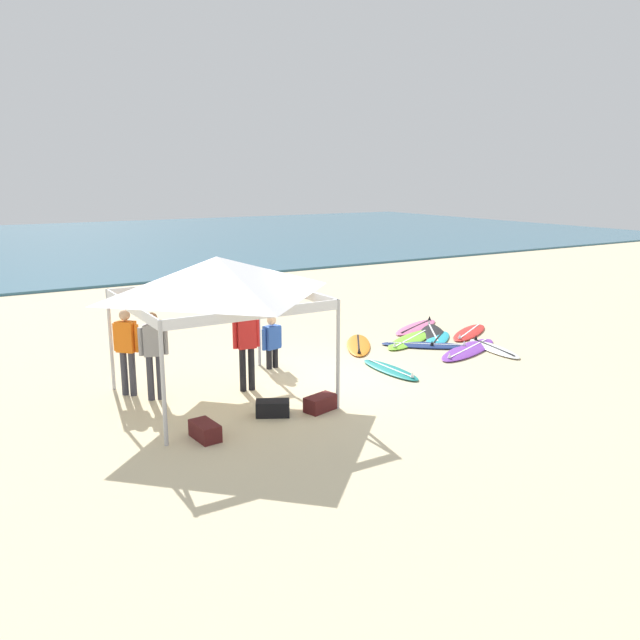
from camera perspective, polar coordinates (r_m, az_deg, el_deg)
The scene contains 20 objects.
ground_plane at distance 13.69m, azimuth 0.25°, elevation -5.28°, with size 80.00×80.00×0.00m, color beige.
sea at distance 43.99m, azimuth -22.48°, elevation 6.24°, with size 80.00×36.00×0.10m, color #386B84.
canopy_tent at distance 12.16m, azimuth -9.07°, elevation 3.86°, with size 3.38×3.38×2.75m.
surfboard_purple at distance 16.28m, azimuth 12.93°, elevation -2.56°, with size 2.67×1.63×0.19m.
surfboard_orange at distance 16.33m, azimuth 3.41°, elevation -2.21°, with size 1.69×2.13×0.19m.
surfboard_teal at distance 14.33m, azimuth 6.23°, elevation -4.38°, with size 0.50×1.85×0.19m.
surfboard_lime at distance 16.99m, azimuth 7.97°, elevation -1.72°, with size 2.45×1.71×0.19m.
surfboard_pink at distance 18.42m, azimuth 8.48°, elevation -0.61°, with size 2.32×1.55×0.19m.
surfboard_navy at distance 16.50m, azimuth 9.39°, elevation -2.20°, with size 2.13×1.92×0.19m.
surfboard_red at distance 18.05m, azimuth 13.02°, elevation -1.08°, with size 2.20×1.61×0.19m.
surfboard_white at distance 16.54m, azimuth 15.06°, elevation -2.43°, with size 0.91×2.02×0.19m.
surfboard_black at distance 17.80m, azimuth 9.92°, elevation -1.13°, with size 1.84×2.29×0.19m.
surfboard_cyan at distance 17.12m, azimuth 10.32°, elevation -1.69°, with size 1.81×1.57×0.19m.
person_orange at distance 13.03m, azimuth -16.68°, elevation -2.23°, with size 0.41×0.42×1.71m.
person_grey at distance 12.63m, azimuth -14.46°, elevation -2.56°, with size 0.53×0.32×1.71m.
person_red at distance 12.84m, azimuth -6.50°, elevation -1.99°, with size 0.54×0.27×1.71m.
person_blue at distance 14.37m, azimuth -4.26°, elevation -1.73°, with size 0.54×0.30×1.20m.
gear_bag_near_tent at distance 11.91m, azimuth 0.05°, elevation -7.34°, with size 0.60×0.32×0.28m, color #4C1919.
gear_bag_by_pole at distance 10.85m, azimuth -10.10°, elevation -9.59°, with size 0.60×0.32×0.28m, color #4C1919.
gear_bag_on_sand at distance 11.70m, azimuth -4.19°, elevation -7.76°, with size 0.60×0.32×0.28m, color black.
Camera 1 is at (-6.85, -11.09, 4.20)m, focal length 36.30 mm.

